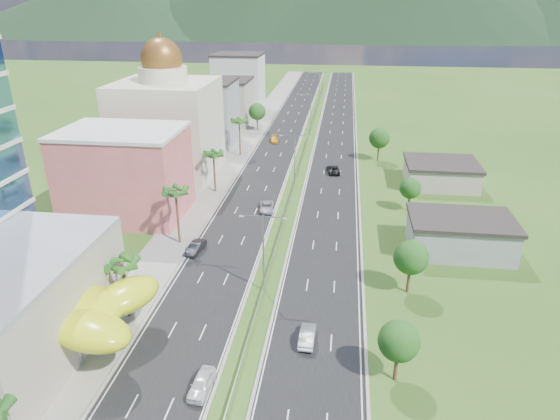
% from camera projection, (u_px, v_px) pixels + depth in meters
% --- Properties ---
extents(ground, '(500.00, 500.00, 0.00)m').
position_uv_depth(ground, '(250.00, 336.00, 57.71)').
color(ground, '#2D5119').
rests_on(ground, ground).
extents(road_left, '(11.00, 260.00, 0.04)m').
position_uv_depth(road_left, '(282.00, 136.00, 140.61)').
color(road_left, black).
rests_on(road_left, ground).
extents(road_right, '(11.00, 260.00, 0.04)m').
position_uv_depth(road_right, '(336.00, 138.00, 138.84)').
color(road_right, black).
rests_on(road_right, ground).
extents(sidewalk_left, '(7.00, 260.00, 0.12)m').
position_uv_depth(sidewalk_left, '(249.00, 135.00, 141.71)').
color(sidewalk_left, gray).
rests_on(sidewalk_left, ground).
extents(median_guardrail, '(0.10, 216.06, 0.76)m').
position_uv_depth(median_guardrail, '(303.00, 153.00, 123.07)').
color(median_guardrail, gray).
rests_on(median_guardrail, ground).
extents(streetlight_median_b, '(6.04, 0.25, 11.00)m').
position_uv_depth(streetlight_median_b, '(263.00, 245.00, 64.16)').
color(streetlight_median_b, gray).
rests_on(streetlight_median_b, ground).
extents(streetlight_median_c, '(6.04, 0.25, 11.00)m').
position_uv_depth(streetlight_median_c, '(295.00, 155.00, 100.61)').
color(streetlight_median_c, gray).
rests_on(streetlight_median_c, ground).
extents(streetlight_median_d, '(6.04, 0.25, 11.00)m').
position_uv_depth(streetlight_median_d, '(311.00, 109.00, 141.62)').
color(streetlight_median_d, gray).
rests_on(streetlight_median_d, ground).
extents(streetlight_median_e, '(6.04, 0.25, 11.00)m').
position_uv_depth(streetlight_median_e, '(320.00, 84.00, 182.63)').
color(streetlight_median_e, gray).
rests_on(streetlight_median_e, ground).
extents(lime_canopy, '(18.00, 15.00, 7.40)m').
position_uv_depth(lime_canopy, '(63.00, 307.00, 54.45)').
color(lime_canopy, '#CBDE15').
rests_on(lime_canopy, ground).
extents(pink_shophouse, '(20.00, 15.00, 15.00)m').
position_uv_depth(pink_shophouse, '(125.00, 175.00, 87.22)').
color(pink_shophouse, '#CF5A55').
rests_on(pink_shophouse, ground).
extents(domed_building, '(20.00, 20.00, 28.70)m').
position_uv_depth(domed_building, '(167.00, 123.00, 106.66)').
color(domed_building, beige).
rests_on(domed_building, ground).
extents(midrise_grey, '(16.00, 15.00, 16.00)m').
position_uv_depth(midrise_grey, '(204.00, 113.00, 130.64)').
color(midrise_grey, gray).
rests_on(midrise_grey, ground).
extents(midrise_beige, '(16.00, 15.00, 13.00)m').
position_uv_depth(midrise_beige, '(224.00, 103.00, 151.28)').
color(midrise_beige, '#AC9F8D').
rests_on(midrise_beige, ground).
extents(midrise_white, '(16.00, 15.00, 18.00)m').
position_uv_depth(midrise_white, '(239.00, 82.00, 171.26)').
color(midrise_white, silver).
rests_on(midrise_white, ground).
extents(shed_near, '(15.00, 10.00, 5.00)m').
position_uv_depth(shed_near, '(460.00, 236.00, 76.21)').
color(shed_near, gray).
rests_on(shed_near, ground).
extents(shed_far, '(14.00, 12.00, 4.40)m').
position_uv_depth(shed_far, '(441.00, 175.00, 103.43)').
color(shed_far, '#AC9F8D').
rests_on(shed_far, ground).
extents(palm_tree_b, '(3.60, 3.60, 8.10)m').
position_uv_depth(palm_tree_b, '(122.00, 266.00, 58.58)').
color(palm_tree_b, '#47301C').
rests_on(palm_tree_b, ground).
extents(palm_tree_c, '(3.60, 3.60, 9.60)m').
position_uv_depth(palm_tree_c, '(176.00, 193.00, 76.23)').
color(palm_tree_c, '#47301C').
rests_on(palm_tree_c, ground).
extents(palm_tree_d, '(3.60, 3.60, 8.60)m').
position_uv_depth(palm_tree_d, '(213.00, 156.00, 97.57)').
color(palm_tree_d, '#47301C').
rests_on(palm_tree_d, ground).
extents(palm_tree_e, '(3.60, 3.60, 9.40)m').
position_uv_depth(palm_tree_e, '(239.00, 122.00, 120.05)').
color(palm_tree_e, '#47301C').
rests_on(palm_tree_e, ground).
extents(leafy_tree_lfar, '(4.90, 4.90, 8.05)m').
position_uv_depth(leafy_tree_lfar, '(257.00, 112.00, 143.91)').
color(leafy_tree_lfar, '#47301C').
rests_on(leafy_tree_lfar, ground).
extents(leafy_tree_ra, '(4.20, 4.20, 6.90)m').
position_uv_depth(leafy_tree_ra, '(399.00, 341.00, 49.38)').
color(leafy_tree_ra, '#47301C').
rests_on(leafy_tree_ra, ground).
extents(leafy_tree_rb, '(4.55, 4.55, 7.47)m').
position_uv_depth(leafy_tree_rb, '(411.00, 258.00, 64.36)').
color(leafy_tree_rb, '#47301C').
rests_on(leafy_tree_rb, ground).
extents(leafy_tree_rc, '(3.85, 3.85, 6.33)m').
position_uv_depth(leafy_tree_rc, '(410.00, 188.00, 89.84)').
color(leafy_tree_rc, '#47301C').
rests_on(leafy_tree_rc, ground).
extents(leafy_tree_rd, '(4.90, 4.90, 8.05)m').
position_uv_depth(leafy_tree_rd, '(379.00, 138.00, 117.18)').
color(leafy_tree_rd, '#47301C').
rests_on(leafy_tree_rd, ground).
extents(mountain_ridge, '(860.00, 140.00, 90.00)m').
position_uv_depth(mountain_ridge, '(403.00, 39.00, 460.72)').
color(mountain_ridge, black).
rests_on(mountain_ridge, ground).
extents(car_white_near_left, '(2.20, 4.84, 1.61)m').
position_uv_depth(car_white_near_left, '(202.00, 384.00, 49.48)').
color(car_white_near_left, white).
rests_on(car_white_near_left, road_left).
extents(car_dark_left, '(2.32, 4.96, 1.57)m').
position_uv_depth(car_dark_left, '(196.00, 247.00, 76.43)').
color(car_dark_left, black).
rests_on(car_dark_left, road_left).
extents(car_silver_mid_left, '(3.14, 5.58, 1.47)m').
position_uv_depth(car_silver_mid_left, '(267.00, 207.00, 91.19)').
color(car_silver_mid_left, '#A5A7AD').
rests_on(car_silver_mid_left, road_left).
extents(car_yellow_far_left, '(2.79, 5.26, 1.45)m').
position_uv_depth(car_yellow_far_left, '(274.00, 139.00, 134.45)').
color(car_yellow_far_left, orange).
rests_on(car_yellow_far_left, road_left).
extents(car_silver_right, '(1.77, 4.83, 1.58)m').
position_uv_depth(car_silver_right, '(307.00, 336.00, 56.53)').
color(car_silver_right, '#ADAFB5').
rests_on(car_silver_right, road_right).
extents(car_dark_far_right, '(3.50, 5.96, 1.56)m').
position_uv_depth(car_dark_far_right, '(333.00, 169.00, 110.90)').
color(car_dark_far_right, black).
rests_on(car_dark_far_right, road_right).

